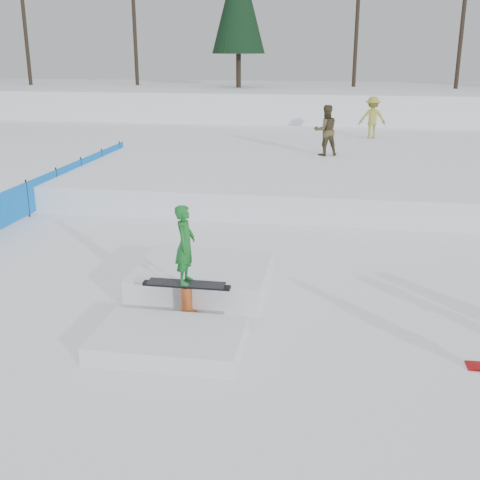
% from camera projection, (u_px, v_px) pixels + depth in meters
% --- Properties ---
extents(ground, '(120.00, 120.00, 0.00)m').
position_uv_depth(ground, '(192.00, 334.00, 10.32)').
color(ground, white).
extents(snow_berm, '(60.00, 14.00, 2.40)m').
position_uv_depth(snow_berm, '(305.00, 106.00, 38.15)').
color(snow_berm, white).
rests_on(snow_berm, ground).
extents(snow_midrise, '(50.00, 18.00, 0.80)m').
position_uv_depth(snow_midrise, '(283.00, 156.00, 25.23)').
color(snow_midrise, white).
rests_on(snow_midrise, ground).
extents(safety_fence, '(0.05, 16.00, 1.10)m').
position_uv_depth(safety_fence, '(28.00, 198.00, 17.37)').
color(safety_fence, blue).
rests_on(safety_fence, ground).
extents(walker_olive, '(1.11, 0.99, 1.89)m').
position_uv_depth(walker_olive, '(326.00, 130.00, 22.66)').
color(walker_olive, '#473E24').
rests_on(walker_olive, snow_midrise).
extents(walker_ygreen, '(1.24, 0.77, 1.84)m').
position_uv_depth(walker_ygreen, '(372.00, 118.00, 27.04)').
color(walker_ygreen, olive).
rests_on(walker_ygreen, snow_midrise).
extents(jib_rail_feature, '(2.60, 4.40, 2.11)m').
position_uv_depth(jib_rail_feature, '(194.00, 290.00, 11.42)').
color(jib_rail_feature, white).
rests_on(jib_rail_feature, ground).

